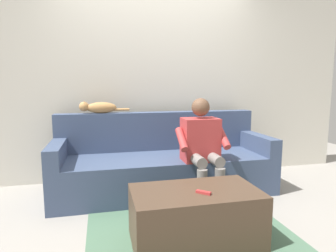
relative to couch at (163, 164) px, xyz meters
name	(u,v)px	position (x,y,z in m)	size (l,w,h in m)	color
ground_plane	(180,217)	(0.00, 0.75, -0.30)	(8.00, 8.00, 0.00)	gray
back_wall	(154,82)	(0.00, -0.55, 0.95)	(5.42, 0.06, 2.50)	beige
couch	(163,164)	(0.00, 0.00, 0.00)	(2.42, 0.86, 0.88)	#3D4C6B
coffee_table	(195,216)	(0.00, 1.16, -0.09)	(0.97, 0.55, 0.41)	#4C3828
person_solo_seated	(202,144)	(-0.32, 0.41, 0.31)	(0.52, 0.51, 1.07)	#B23838
cat_on_backrest	(98,107)	(0.71, -0.28, 0.65)	(0.57, 0.12, 0.14)	#B7844C
remote_red	(203,192)	(-0.03, 1.24, 0.13)	(0.11, 0.03, 0.02)	#B73333
floor_rug	(190,233)	(0.00, 1.04, -0.29)	(1.65, 1.48, 0.01)	#4C7056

